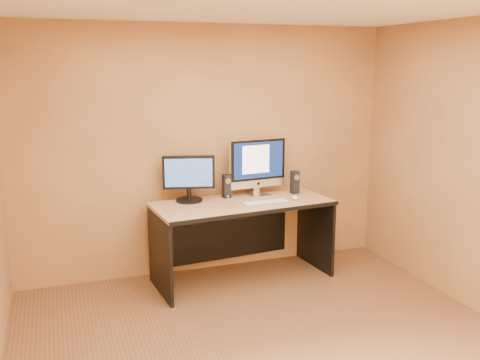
{
  "coord_description": "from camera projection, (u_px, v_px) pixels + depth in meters",
  "views": [
    {
      "loc": [
        -1.5,
        -3.37,
        2.2
      ],
      "look_at": [
        0.19,
        1.47,
        1.08
      ],
      "focal_mm": 40.0,
      "sensor_mm": 36.0,
      "label": 1
    }
  ],
  "objects": [
    {
      "name": "desk",
      "position": [
        243.0,
        241.0,
        5.5
      ],
      "size": [
        1.85,
        0.95,
        0.83
      ],
      "primitive_type": null,
      "rotation": [
        0.0,
        0.0,
        0.09
      ],
      "color": "tan",
      "rests_on": "ground"
    },
    {
      "name": "imac",
      "position": [
        259.0,
        167.0,
        5.62
      ],
      "size": [
        0.66,
        0.3,
        0.61
      ],
      "primitive_type": null,
      "rotation": [
        0.0,
        0.0,
        0.1
      ],
      "color": "silver",
      "rests_on": "desk"
    },
    {
      "name": "walls",
      "position": [
        283.0,
        193.0,
        3.78
      ],
      "size": [
        4.0,
        4.0,
        2.6
      ],
      "primitive_type": null,
      "color": "#AB7E45",
      "rests_on": "ground"
    },
    {
      "name": "speaker_right",
      "position": [
        295.0,
        182.0,
        5.74
      ],
      "size": [
        0.08,
        0.08,
        0.25
      ],
      "primitive_type": null,
      "rotation": [
        0.0,
        0.0,
        0.06
      ],
      "color": "black",
      "rests_on": "desk"
    },
    {
      "name": "ceiling",
      "position": [
        286.0,
        1.0,
        3.5
      ],
      "size": [
        4.0,
        4.0,
        0.0
      ],
      "primitive_type": "plane",
      "color": "white",
      "rests_on": "walls"
    },
    {
      "name": "cable_a",
      "position": [
        262.0,
        192.0,
        5.79
      ],
      "size": [
        0.11,
        0.23,
        0.01
      ],
      "primitive_type": "cylinder",
      "rotation": [
        1.57,
        0.0,
        0.41
      ],
      "color": "black",
      "rests_on": "desk"
    },
    {
      "name": "keyboard",
      "position": [
        266.0,
        202.0,
        5.36
      ],
      "size": [
        0.48,
        0.13,
        0.02
      ],
      "primitive_type": "cube",
      "rotation": [
        0.0,
        0.0,
        0.01
      ],
      "color": "silver",
      "rests_on": "desk"
    },
    {
      "name": "cable_b",
      "position": [
        248.0,
        192.0,
        5.8
      ],
      "size": [
        0.04,
        0.2,
        0.01
      ],
      "primitive_type": "cylinder",
      "rotation": [
        1.57,
        0.0,
        -0.17
      ],
      "color": "black",
      "rests_on": "desk"
    },
    {
      "name": "mouse",
      "position": [
        295.0,
        198.0,
        5.51
      ],
      "size": [
        0.08,
        0.12,
        0.04
      ],
      "primitive_type": "ellipsoid",
      "rotation": [
        0.0,
        0.0,
        -0.11
      ],
      "color": "white",
      "rests_on": "desk"
    },
    {
      "name": "second_monitor",
      "position": [
        189.0,
        179.0,
        5.39
      ],
      "size": [
        0.59,
        0.39,
        0.47
      ],
      "primitive_type": null,
      "rotation": [
        0.0,
        0.0,
        -0.24
      ],
      "color": "black",
      "rests_on": "desk"
    },
    {
      "name": "speaker_left",
      "position": [
        227.0,
        186.0,
        5.56
      ],
      "size": [
        0.08,
        0.09,
        0.25
      ],
      "primitive_type": null,
      "rotation": [
        0.0,
        0.0,
        0.09
      ],
      "color": "black",
      "rests_on": "desk"
    },
    {
      "name": "floor",
      "position": [
        280.0,
        359.0,
        4.06
      ],
      "size": [
        4.0,
        4.0,
        0.0
      ],
      "primitive_type": "plane",
      "color": "brown",
      "rests_on": "ground"
    }
  ]
}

